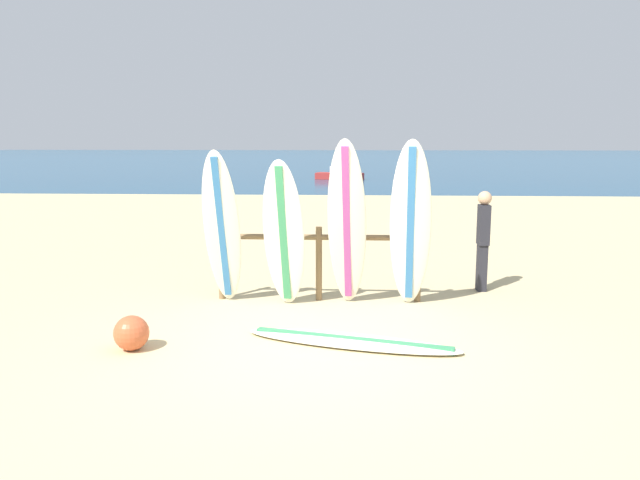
{
  "coord_description": "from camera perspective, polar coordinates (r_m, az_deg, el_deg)",
  "views": [
    {
      "loc": [
        0.36,
        -6.3,
        2.32
      ],
      "look_at": [
        -0.1,
        2.47,
        0.82
      ],
      "focal_mm": 34.21,
      "sensor_mm": 36.0,
      "label": 1
    }
  ],
  "objects": [
    {
      "name": "beach_ball",
      "position": [
        7.06,
        -17.23,
        -8.31
      ],
      "size": [
        0.39,
        0.39,
        0.39
      ],
      "primitive_type": "sphere",
      "color": "#CC5933",
      "rests_on": "ground"
    },
    {
      "name": "surfboard_rack",
      "position": [
        8.65,
        -0.1,
        -1.19
      ],
      "size": [
        2.91,
        0.09,
        1.06
      ],
      "color": "olive",
      "rests_on": "ground"
    },
    {
      "name": "beachgoer_standing",
      "position": [
        9.48,
        15.01,
        0.33
      ],
      "size": [
        0.21,
        0.25,
        1.52
      ],
      "color": "#26262D",
      "rests_on": "ground"
    },
    {
      "name": "small_boat_offshore",
      "position": [
        33.32,
        1.83,
        6.12
      ],
      "size": [
        2.69,
        1.6,
        0.71
      ],
      "color": "#B22D28",
      "rests_on": "ocean_water"
    },
    {
      "name": "ground_plane",
      "position": [
        6.73,
        -0.26,
        -10.51
      ],
      "size": [
        120.0,
        120.0,
        0.0
      ],
      "primitive_type": "plane",
      "color": "#CCB784"
    },
    {
      "name": "surfboard_leaning_left",
      "position": [
        8.2,
        -3.42,
        0.53
      ],
      "size": [
        0.63,
        0.61,
        2.04
      ],
      "color": "white",
      "rests_on": "ground"
    },
    {
      "name": "surfboard_leaning_far_left",
      "position": [
        8.4,
        -9.17,
        1.06
      ],
      "size": [
        0.52,
        0.72,
        2.16
      ],
      "color": "white",
      "rests_on": "ground"
    },
    {
      "name": "surfboard_lying_on_sand",
      "position": [
        7.0,
        2.97,
        -9.41
      ],
      "size": [
        2.55,
        1.15,
        0.08
      ],
      "color": "silver",
      "rests_on": "ground"
    },
    {
      "name": "surfboard_leaning_center_left",
      "position": [
        8.17,
        2.53,
        1.45
      ],
      "size": [
        0.58,
        0.8,
        2.31
      ],
      "color": "silver",
      "rests_on": "ground"
    },
    {
      "name": "surfboard_leaning_center",
      "position": [
        8.21,
        8.46,
        1.37
      ],
      "size": [
        0.61,
        0.71,
        2.3
      ],
      "color": "white",
      "rests_on": "ground"
    },
    {
      "name": "ocean_water",
      "position": [
        64.35,
        2.7,
        7.6
      ],
      "size": [
        120.0,
        80.0,
        0.01
      ],
      "primitive_type": "cube",
      "color": "navy",
      "rests_on": "ground"
    }
  ]
}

